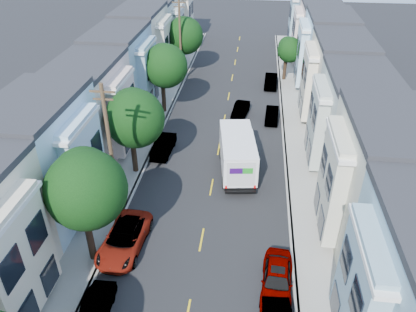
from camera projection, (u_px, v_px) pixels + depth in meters
ground at (202, 240)px, 27.40m from camera, size 160.00×160.00×0.00m
road_slab at (222, 133)px, 40.00m from camera, size 12.00×70.00×0.02m
curb_left at (162, 129)px, 40.58m from camera, size 0.30×70.00×0.15m
curb_right at (284, 136)px, 39.36m from camera, size 0.30×70.00×0.15m
sidewalk_left at (149, 128)px, 40.71m from camera, size 2.60×70.00×0.15m
sidewalk_right at (297, 137)px, 39.22m from camera, size 2.60×70.00×0.15m
centerline at (222, 133)px, 40.01m from camera, size 0.12×70.00×0.01m
townhouse_row_left at (112, 127)px, 41.13m from camera, size 5.00×70.00×8.50m
townhouse_row_right at (337, 140)px, 38.88m from camera, size 5.00×70.00×8.50m
tree_b at (85, 190)px, 22.96m from camera, size 4.70×4.70×7.91m
tree_c at (134, 119)px, 31.60m from camera, size 4.70×4.70×7.40m
tree_d at (165, 66)px, 41.25m from camera, size 4.51×4.51×7.46m
tree_e at (184, 36)px, 51.02m from camera, size 4.70×4.70×7.44m
tree_far_r at (289, 50)px, 49.85m from camera, size 3.10×3.10×5.48m
utility_pole_near at (111, 154)px, 26.97m from camera, size 1.60×0.26×10.00m
utility_pole_far at (180, 41)px, 48.83m from camera, size 1.60×0.26×10.00m
fedex_truck at (237, 153)px, 33.36m from camera, size 2.68×6.96×3.34m
lead_sedan at (240, 110)px, 42.95m from camera, size 1.95×4.08×1.31m
parked_left_b at (95, 311)px, 21.88m from camera, size 1.43×3.80×1.25m
parked_left_c at (124, 239)px, 26.38m from camera, size 2.79×5.54×1.50m
parked_left_d at (163, 146)px, 36.52m from camera, size 1.69×4.23×1.38m
parked_right_b at (277, 279)px, 23.58m from camera, size 2.13×4.81×1.52m
parked_right_c at (272, 115)px, 42.00m from camera, size 1.51×3.76×1.23m
parked_right_d at (271, 81)px, 49.76m from camera, size 1.68×4.26×1.40m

